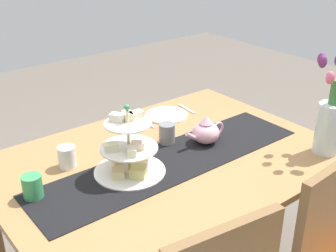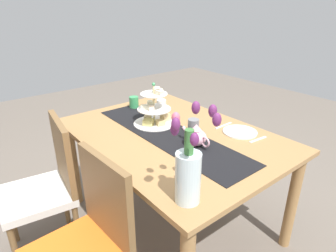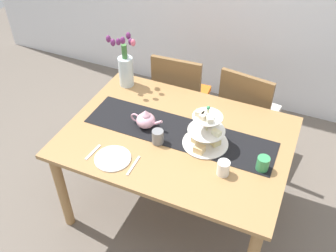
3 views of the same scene
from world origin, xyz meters
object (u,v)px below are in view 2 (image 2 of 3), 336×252
at_px(chair_left, 88,238).
at_px(dining_table, 172,146).
at_px(chair_right, 48,183).
at_px(teapot, 196,137).
at_px(knife_left, 224,126).
at_px(dinner_plate_left, 240,132).
at_px(tiered_cake_stand, 155,112).
at_px(fork_left, 258,139).
at_px(tulip_vase, 189,169).
at_px(mug_grey, 193,126).
at_px(mug_orange, 134,102).
at_px(mug_white_text, 161,105).

bearing_deg(chair_left, dining_table, -69.42).
height_order(chair_right, teapot, chair_right).
height_order(teapot, knife_left, teapot).
bearing_deg(dinner_plate_left, tiered_cake_stand, 36.92).
bearing_deg(fork_left, dining_table, 40.52).
relative_size(tulip_vase, dinner_plate_left, 1.94).
bearing_deg(knife_left, mug_grey, 78.95).
distance_m(teapot, mug_orange, 0.82).
bearing_deg(fork_left, mug_orange, 15.92).
bearing_deg(dining_table, dinner_plate_left, -127.67).
bearing_deg(mug_white_text, chair_right, 94.14).
xyz_separation_m(teapot, mug_grey, (0.14, -0.11, -0.01)).
relative_size(dinner_plate_left, knife_left, 1.35).
relative_size(teapot, mug_grey, 2.51).
height_order(dining_table, chair_right, chair_right).
bearing_deg(teapot, chair_left, 94.11).
bearing_deg(dinner_plate_left, knife_left, 0.00).
distance_m(chair_right, fork_left, 1.37).
height_order(dining_table, tulip_vase, tulip_vase).
relative_size(chair_left, tiered_cake_stand, 2.99).
relative_size(chair_right, tulip_vase, 2.04).
distance_m(chair_right, tiered_cake_stand, 0.84).
bearing_deg(dining_table, fork_left, -139.48).
relative_size(teapot, fork_left, 1.59).
height_order(tiered_cake_stand, knife_left, tiered_cake_stand).
relative_size(dining_table, fork_left, 9.95).
height_order(tiered_cake_stand, tulip_vase, tulip_vase).
distance_m(chair_left, tulip_vase, 0.63).
distance_m(chair_right, mug_grey, 1.01).
bearing_deg(dinner_plate_left, teapot, 82.15).
xyz_separation_m(tiered_cake_stand, tulip_vase, (-0.80, 0.40, 0.07)).
bearing_deg(mug_white_text, knife_left, -162.85).
bearing_deg(mug_white_text, teapot, 161.56).
height_order(dining_table, tiered_cake_stand, tiered_cake_stand).
bearing_deg(dinner_plate_left, dining_table, 52.33).
xyz_separation_m(dining_table, chair_left, (-0.29, 0.76, -0.14)).
relative_size(dinner_plate_left, fork_left, 1.53).
height_order(dining_table, knife_left, knife_left).
distance_m(tiered_cake_stand, tulip_vase, 0.90).
height_order(chair_left, teapot, chair_left).
bearing_deg(tulip_vase, mug_orange, -21.88).
bearing_deg(chair_right, chair_left, -179.94).
xyz_separation_m(dinner_plate_left, mug_orange, (0.87, 0.29, 0.04)).
relative_size(tulip_vase, knife_left, 2.62).
bearing_deg(mug_grey, fork_left, -143.50).
bearing_deg(mug_white_text, fork_left, -168.81).
xyz_separation_m(chair_right, tulip_vase, (-0.91, -0.36, 0.40)).
height_order(teapot, mug_orange, teapot).
xyz_separation_m(dining_table, mug_grey, (-0.09, -0.11, 0.15)).
bearing_deg(tulip_vase, tiered_cake_stand, -26.87).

